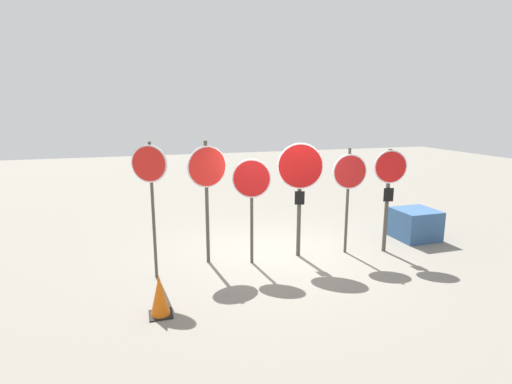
% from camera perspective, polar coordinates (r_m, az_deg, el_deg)
% --- Properties ---
extents(ground_plane, '(40.00, 40.00, 0.00)m').
position_cam_1_polar(ground_plane, '(8.73, 2.99, -9.24)').
color(ground_plane, gray).
extents(stop_sign_0, '(0.62, 0.34, 2.57)m').
position_cam_1_polar(stop_sign_0, '(7.41, -14.87, 1.94)').
color(stop_sign_0, '#474238').
rests_on(stop_sign_0, ground).
extents(stop_sign_1, '(0.82, 0.21, 2.53)m').
position_cam_1_polar(stop_sign_1, '(7.98, -6.99, 2.05)').
color(stop_sign_1, '#474238').
rests_on(stop_sign_1, ground).
extents(stop_sign_2, '(0.75, 0.27, 2.18)m').
position_cam_1_polar(stop_sign_2, '(7.91, -0.63, 0.66)').
color(stop_sign_2, '#474238').
rests_on(stop_sign_2, ground).
extents(stop_sign_3, '(0.92, 0.33, 2.45)m').
position_cam_1_polar(stop_sign_3, '(8.33, 6.31, 1.97)').
color(stop_sign_3, '#474238').
rests_on(stop_sign_3, ground).
extents(stop_sign_4, '(0.74, 0.17, 2.32)m').
position_cam_1_polar(stop_sign_4, '(8.74, 13.17, 1.72)').
color(stop_sign_4, '#474238').
rests_on(stop_sign_4, ground).
extents(stop_sign_5, '(0.70, 0.21, 2.29)m').
position_cam_1_polar(stop_sign_5, '(9.07, 18.48, 1.39)').
color(stop_sign_5, '#474238').
rests_on(stop_sign_5, ground).
extents(traffic_cone_0, '(0.36, 0.36, 0.66)m').
position_cam_1_polar(traffic_cone_0, '(6.50, -13.59, -14.19)').
color(traffic_cone_0, black).
rests_on(traffic_cone_0, ground).
extents(storage_crate, '(0.95, 0.93, 0.73)m').
position_cam_1_polar(storage_crate, '(10.53, 21.76, -4.28)').
color(storage_crate, '#335684').
rests_on(storage_crate, ground).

